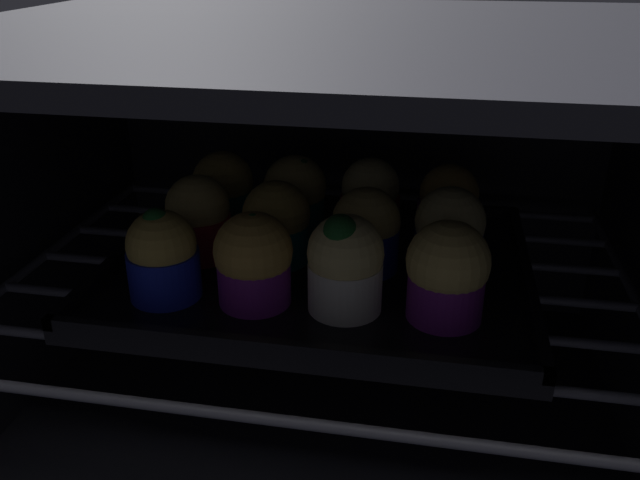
{
  "coord_description": "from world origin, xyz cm",
  "views": [
    {
      "loc": [
        9.44,
        -28.94,
        41.54
      ],
      "look_at": [
        0.0,
        21.99,
        17.54
      ],
      "focal_mm": 36.79,
      "sensor_mm": 36.0,
      "label": 1
    }
  ],
  "objects": [
    {
      "name": "muffin_row2_col3",
      "position": [
        10.86,
        29.24,
        18.7
      ],
      "size": [
        5.75,
        5.75,
        7.46
      ],
      "color": "#7A238C",
      "rests_on": "baking_tray"
    },
    {
      "name": "muffin_row0_col1",
      "position": [
        -3.87,
        14.66,
        18.8
      ],
      "size": [
        6.17,
        6.17,
        7.52
      ],
      "color": "#7A238C",
      "rests_on": "baking_tray"
    },
    {
      "name": "oven_rack",
      "position": [
        0.0,
        22.0,
        13.6
      ],
      "size": [
        54.8,
        42.0,
        0.8
      ],
      "color": "#51515B",
      "rests_on": "oven_cavity"
    },
    {
      "name": "muffin_row2_col2",
      "position": [
        3.52,
        29.26,
        18.85
      ],
      "size": [
        5.75,
        5.75,
        7.64
      ],
      "color": "red",
      "rests_on": "baking_tray"
    },
    {
      "name": "oven_cavity",
      "position": [
        0.0,
        26.25,
        17.0
      ],
      "size": [
        59.0,
        47.0,
        37.0
      ],
      "color": "black",
      "rests_on": "ground"
    },
    {
      "name": "muffin_row0_col3",
      "position": [
        10.87,
        15.01,
        18.93
      ],
      "size": [
        6.24,
        6.24,
        7.8
      ],
      "color": "#7A238C",
      "rests_on": "baking_tray"
    },
    {
      "name": "muffin_row1_col3",
      "position": [
        10.98,
        22.14,
        19.03
      ],
      "size": [
        5.9,
        5.9,
        7.83
      ],
      "color": "#1928B7",
      "rests_on": "baking_tray"
    },
    {
      "name": "muffin_row1_col1",
      "position": [
        -3.93,
        22.25,
        18.69
      ],
      "size": [
        5.99,
        5.99,
        7.36
      ],
      "color": "#0C8C84",
      "rests_on": "baking_tray"
    },
    {
      "name": "muffin_row1_col0",
      "position": [
        -10.95,
        21.79,
        18.8
      ],
      "size": [
        5.75,
        5.75,
        7.61
      ],
      "color": "red",
      "rests_on": "baking_tray"
    },
    {
      "name": "muffin_row0_col0",
      "position": [
        -11.19,
        14.28,
        18.7
      ],
      "size": [
        5.75,
        5.75,
        7.62
      ],
      "color": "#1928B7",
      "rests_on": "baking_tray"
    },
    {
      "name": "muffin_row0_col2",
      "position": [
        3.26,
        14.86,
        19.06
      ],
      "size": [
        5.86,
        5.86,
        8.23
      ],
      "color": "silver",
      "rests_on": "baking_tray"
    },
    {
      "name": "muffin_row2_col0",
      "position": [
        -10.98,
        28.96,
        18.78
      ],
      "size": [
        5.97,
        5.97,
        7.55
      ],
      "color": "#0C8C84",
      "rests_on": "baking_tray"
    },
    {
      "name": "muffin_row2_col1",
      "position": [
        -3.81,
        29.31,
        18.8
      ],
      "size": [
        6.13,
        6.13,
        7.46
      ],
      "color": "#0C8C84",
      "rests_on": "baking_tray"
    },
    {
      "name": "muffin_row1_col2",
      "position": [
        3.99,
        22.02,
        18.67
      ],
      "size": [
        5.89,
        5.89,
        7.37
      ],
      "color": "#1928B7",
      "rests_on": "baking_tray"
    },
    {
      "name": "baking_tray",
      "position": [
        0.0,
        21.99,
        14.68
      ],
      "size": [
        36.17,
        28.85,
        2.2
      ],
      "color": "black",
      "rests_on": "oven_rack"
    }
  ]
}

